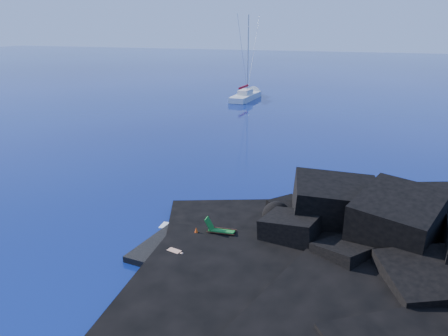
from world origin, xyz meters
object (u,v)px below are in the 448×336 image
(marker_cone, at_px, (196,232))
(sunbather, at_px, (174,252))
(deck_chair, at_px, (222,227))
(sailboat, at_px, (246,99))

(marker_cone, bearing_deg, sunbather, -95.96)
(deck_chair, height_order, marker_cone, deck_chair)
(deck_chair, xyz_separation_m, marker_cone, (-1.38, -0.52, -0.29))
(deck_chair, relative_size, sunbather, 0.89)
(sunbather, bearing_deg, deck_chair, 73.47)
(sailboat, xyz_separation_m, sunbather, (12.24, -52.53, 0.54))
(deck_chair, xyz_separation_m, sunbather, (-1.63, -2.90, -0.40))
(sunbather, relative_size, marker_cone, 3.27)
(sailboat, xyz_separation_m, deck_chair, (13.87, -49.62, 0.94))
(sailboat, height_order, marker_cone, sailboat)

